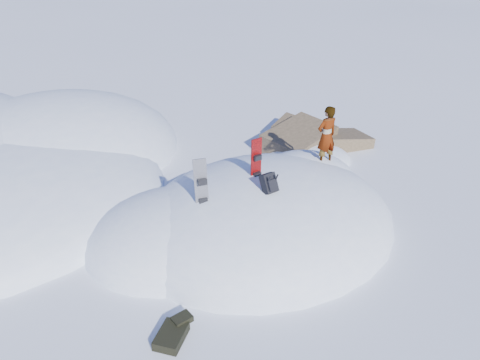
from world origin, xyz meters
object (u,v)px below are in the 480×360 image
snowboard_red (256,168)px  backpack (269,183)px  snowboard_dark (202,193)px  person (326,136)px

snowboard_red → backpack: (-0.14, -0.79, -0.02)m
snowboard_red → snowboard_dark: 1.57m
snowboard_red → person: person is taller
snowboard_dark → backpack: 1.55m
snowboard_dark → person: 4.00m
snowboard_dark → person: person is taller
person → snowboard_dark: bearing=6.0°
backpack → person: size_ratio=0.32×
person → snowboard_red: bearing=6.6°
snowboard_red → person: (2.41, 0.31, 0.20)m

